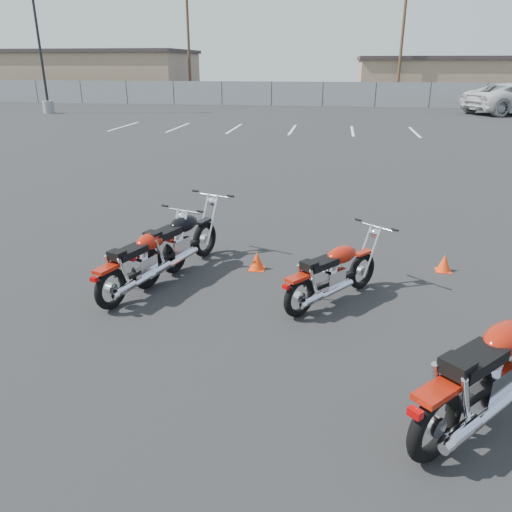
# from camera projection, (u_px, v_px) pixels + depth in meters

# --- Properties ---
(ground) EXTENTS (120.00, 120.00, 0.00)m
(ground) POSITION_uv_depth(u_px,v_px,m) (234.00, 316.00, 6.70)
(ground) COLOR black
(ground) RESTS_ON ground
(motorcycle_front_red) EXTENTS (1.10, 2.06, 1.02)m
(motorcycle_front_red) POSITION_uv_depth(u_px,v_px,m) (144.00, 260.00, 7.34)
(motorcycle_front_red) COLOR black
(motorcycle_front_red) RESTS_ON ground
(motorcycle_second_black) EXTENTS (1.20, 2.18, 1.08)m
(motorcycle_second_black) POSITION_uv_depth(u_px,v_px,m) (178.00, 242.00, 7.98)
(motorcycle_second_black) COLOR black
(motorcycle_second_black) RESTS_ON ground
(motorcycle_third_red) EXTENTS (1.54, 1.75, 0.96)m
(motorcycle_third_red) POSITION_uv_depth(u_px,v_px,m) (333.00, 273.00, 6.96)
(motorcycle_third_red) COLOR black
(motorcycle_third_red) RESTS_ON ground
(motorcycle_rear_red) EXTENTS (2.00, 2.05, 1.18)m
(motorcycle_rear_red) POSITION_uv_depth(u_px,v_px,m) (491.00, 372.00, 4.56)
(motorcycle_rear_red) COLOR black
(motorcycle_rear_red) RESTS_ON ground
(training_cone_near) EXTENTS (0.24, 0.24, 0.29)m
(training_cone_near) POSITION_uv_depth(u_px,v_px,m) (444.00, 263.00, 8.11)
(training_cone_near) COLOR #FF3C0D
(training_cone_near) RESTS_ON ground
(training_cone_extra) EXTENTS (0.25, 0.25, 0.30)m
(training_cone_extra) POSITION_uv_depth(u_px,v_px,m) (257.00, 261.00, 8.17)
(training_cone_extra) COLOR #FF3C0D
(training_cone_extra) RESTS_ON ground
(light_pole_west) EXTENTS (0.80, 0.70, 10.97)m
(light_pole_west) POSITION_uv_depth(u_px,v_px,m) (43.00, 67.00, 32.42)
(light_pole_west) COLOR gray
(light_pole_west) RESTS_ON ground
(chainlink_fence) EXTENTS (80.06, 0.06, 1.80)m
(chainlink_fence) POSITION_uv_depth(u_px,v_px,m) (323.00, 94.00, 38.60)
(chainlink_fence) COLOR gray
(chainlink_fence) RESTS_ON ground
(tan_building_west) EXTENTS (18.40, 10.40, 4.30)m
(tan_building_west) POSITION_uv_depth(u_px,v_px,m) (95.00, 74.00, 47.79)
(tan_building_west) COLOR #8F785C
(tan_building_west) RESTS_ON ground
(tan_building_east) EXTENTS (14.40, 9.40, 3.70)m
(tan_building_east) POSITION_uv_depth(u_px,v_px,m) (438.00, 78.00, 45.08)
(tan_building_east) COLOR #8F785C
(tan_building_east) RESTS_ON ground
(utility_pole_b) EXTENTS (1.80, 0.24, 9.00)m
(utility_pole_b) POSITION_uv_depth(u_px,v_px,m) (189.00, 44.00, 43.57)
(utility_pole_b) COLOR #453020
(utility_pole_b) RESTS_ON ground
(utility_pole_c) EXTENTS (1.80, 0.24, 9.00)m
(utility_pole_c) POSITION_uv_depth(u_px,v_px,m) (402.00, 42.00, 40.03)
(utility_pole_c) COLOR #453020
(utility_pole_c) RESTS_ON ground
(parking_line_stripes) EXTENTS (15.12, 4.00, 0.01)m
(parking_line_stripes) POSITION_uv_depth(u_px,v_px,m) (263.00, 129.00, 25.48)
(parking_line_stripes) COLOR silver
(parking_line_stripes) RESTS_ON ground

